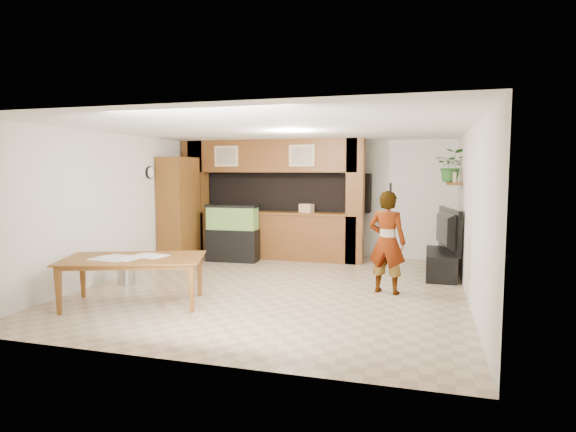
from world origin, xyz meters
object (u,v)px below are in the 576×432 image
(television, at_px, (441,230))
(dining_table, at_px, (133,282))
(person, at_px, (387,242))
(pantry_cabinet, at_px, (179,210))
(aquarium, at_px, (233,234))

(television, xyz_separation_m, dining_table, (-4.32, -3.23, -0.52))
(television, xyz_separation_m, person, (-0.86, -1.50, -0.05))
(person, bearing_deg, pantry_cabinet, -5.73)
(television, relative_size, person, 0.85)
(pantry_cabinet, bearing_deg, television, -0.10)
(television, distance_m, person, 1.73)
(aquarium, distance_m, person, 3.84)
(television, height_order, dining_table, television)
(pantry_cabinet, distance_m, television, 5.36)
(television, height_order, person, person)
(pantry_cabinet, bearing_deg, aquarium, 15.39)
(dining_table, bearing_deg, pantry_cabinet, 88.07)
(person, bearing_deg, dining_table, 39.49)
(aquarium, distance_m, dining_table, 3.55)
(pantry_cabinet, relative_size, dining_table, 1.13)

